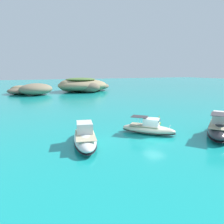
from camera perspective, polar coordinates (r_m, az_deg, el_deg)
ground_plane at (r=27.94m, az=11.84°, el=-6.87°), size 400.00×400.00×0.00m
islet_large at (r=89.79m, az=-7.83°, el=7.28°), size 29.53×26.22×5.84m
islet_small at (r=82.21m, az=-21.95°, el=5.80°), size 19.18×20.27×4.21m
motorboat_cream at (r=29.08m, az=10.13°, el=-4.52°), size 6.86×6.99×2.36m
motorboat_white at (r=24.81m, az=-7.52°, el=-6.94°), size 4.68×9.23×2.61m
motorboat_charcoal at (r=31.72m, az=27.86°, el=-3.84°), size 10.15×8.65×3.24m
channel_buoy at (r=34.16m, az=12.93°, el=-2.97°), size 0.56×0.56×1.48m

